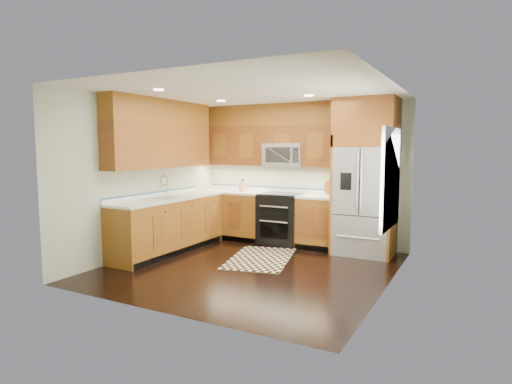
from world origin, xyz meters
The scene contains 16 objects.
ground centered at (0.00, 0.00, 0.00)m, with size 4.00×4.00×0.00m, color black.
wall_back centered at (0.00, 2.00, 1.30)m, with size 4.00×0.02×2.60m, color beige.
wall_left centered at (-2.00, 0.00, 1.30)m, with size 0.02×4.00×2.60m, color beige.
wall_right centered at (2.00, 0.00, 1.30)m, with size 0.02×4.00×2.60m, color beige.
window centered at (1.98, 0.20, 1.40)m, with size 0.04×1.10×1.30m.
base_cabinets centered at (-1.23, 0.90, 0.45)m, with size 2.85×3.00×0.90m.
countertop centered at (-1.09, 1.01, 0.92)m, with size 2.86×3.01×0.04m.
upper_cabinets centered at (-1.15, 1.09, 2.02)m, with size 2.85×3.00×1.15m.
range centered at (-0.25, 1.67, 0.47)m, with size 0.76×0.67×0.95m.
microwave centered at (-0.25, 1.80, 1.66)m, with size 0.76×0.40×0.42m.
refrigerator centered at (1.30, 1.63, 1.30)m, with size 0.98×0.75×2.60m.
sink_faucet centered at (-1.73, 0.23, 0.99)m, with size 0.54×0.44×0.37m.
rug centered at (-0.09, 0.52, 0.01)m, with size 0.93×1.55×0.01m, color black.
knife_block centered at (-1.12, 1.73, 1.04)m, with size 0.12×0.14×0.24m.
utensil_crock centered at (0.75, 1.83, 1.05)m, with size 0.12×0.12×0.31m.
cutting_board centered at (0.63, 1.94, 0.95)m, with size 0.29×0.29×0.02m, color brown.
Camera 1 is at (3.03, -5.49, 1.80)m, focal length 30.00 mm.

